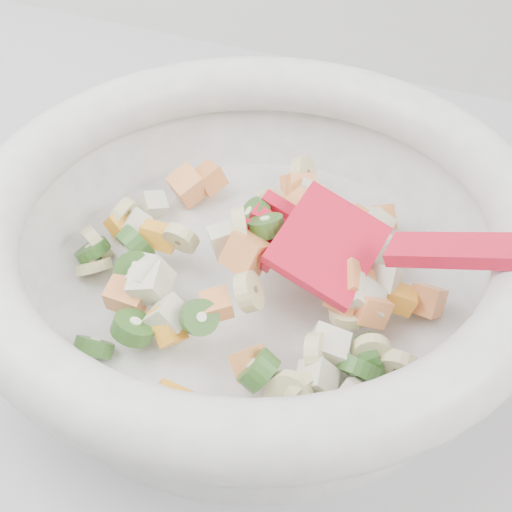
% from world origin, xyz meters
% --- Properties ---
extents(counter, '(2.00, 0.60, 0.90)m').
position_xyz_m(counter, '(0.00, 1.45, 0.45)').
color(counter, '#A8A7AD').
rests_on(counter, ground).
extents(mixing_bowl, '(0.49, 0.37, 0.16)m').
position_xyz_m(mixing_bowl, '(0.18, 1.39, 0.96)').
color(mixing_bowl, white).
rests_on(mixing_bowl, counter).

